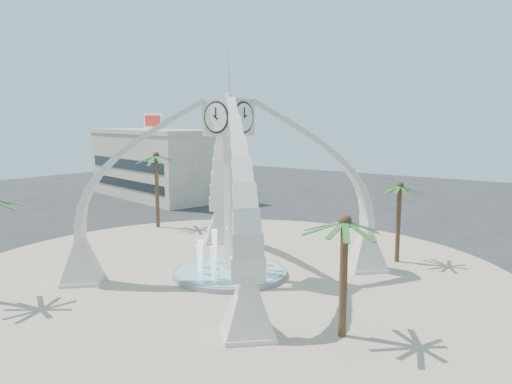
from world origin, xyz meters
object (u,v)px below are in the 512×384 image
Objects in this scene: fountain at (230,272)px; palm_west at (156,157)px; clock_tower at (229,185)px; palm_north at (400,187)px; palm_east at (345,223)px.

fountain is 19.30m from palm_west.
clock_tower is 6.20m from fountain.
fountain is at bearing -128.38° from palm_north.
palm_north reaches higher than fountain.
palm_north is at bearing 51.62° from clock_tower.
fountain is at bearing -26.26° from palm_west.
palm_north is at bearing 100.73° from palm_east.
clock_tower is at bearing -90.00° from fountain.
palm_east is at bearing -21.55° from fountain.
palm_west is 24.46m from palm_north.
palm_east is at bearing -24.39° from palm_west.
clock_tower is 11.77m from palm_east.
palm_west reaches higher than fountain.
palm_east is at bearing -21.55° from clock_tower.
palm_north is at bearing 51.62° from fountain.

